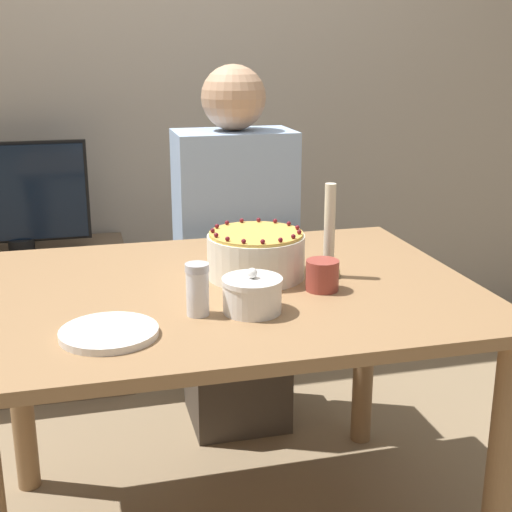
% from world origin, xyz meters
% --- Properties ---
extents(wall_behind, '(8.00, 0.05, 2.60)m').
position_xyz_m(wall_behind, '(0.00, 1.40, 1.30)').
color(wall_behind, '#ADA393').
rests_on(wall_behind, ground_plane).
extents(dining_table, '(1.24, 0.93, 0.76)m').
position_xyz_m(dining_table, '(0.00, 0.00, 0.63)').
color(dining_table, '#936D47').
rests_on(dining_table, ground_plane).
extents(cake, '(0.25, 0.25, 0.13)m').
position_xyz_m(cake, '(0.09, 0.06, 0.82)').
color(cake, white).
rests_on(cake, dining_table).
extents(sugar_bowl, '(0.14, 0.14, 0.10)m').
position_xyz_m(sugar_bowl, '(0.02, -0.19, 0.80)').
color(sugar_bowl, white).
rests_on(sugar_bowl, dining_table).
extents(sugar_shaker, '(0.05, 0.05, 0.12)m').
position_xyz_m(sugar_shaker, '(-0.11, -0.18, 0.82)').
color(sugar_shaker, white).
rests_on(sugar_shaker, dining_table).
extents(plate_stack, '(0.21, 0.21, 0.02)m').
position_xyz_m(plate_stack, '(-0.31, -0.26, 0.77)').
color(plate_stack, white).
rests_on(plate_stack, dining_table).
extents(candle, '(0.06, 0.06, 0.25)m').
position_xyz_m(candle, '(0.27, 0.01, 0.86)').
color(candle, tan).
rests_on(candle, dining_table).
extents(cup, '(0.08, 0.08, 0.08)m').
position_xyz_m(cup, '(0.22, -0.09, 0.80)').
color(cup, '#993D33').
rests_on(cup, dining_table).
extents(person_man_blue_shirt, '(0.40, 0.34, 1.28)m').
position_xyz_m(person_man_blue_shirt, '(0.17, 0.67, 0.56)').
color(person_man_blue_shirt, '#473D33').
rests_on(person_man_blue_shirt, ground_plane).
extents(side_cabinet, '(0.79, 0.41, 0.57)m').
position_xyz_m(side_cabinet, '(-0.57, 1.15, 0.28)').
color(side_cabinet, brown).
rests_on(side_cabinet, ground_plane).
extents(tv_monitor, '(0.54, 0.10, 0.43)m').
position_xyz_m(tv_monitor, '(-0.57, 1.15, 0.79)').
color(tv_monitor, black).
rests_on(tv_monitor, side_cabinet).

